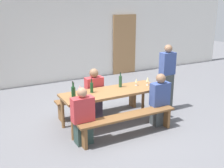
# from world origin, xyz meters

# --- Properties ---
(ground_plane) EXTENTS (24.00, 24.00, 0.00)m
(ground_plane) POSITION_xyz_m (0.00, 0.00, 0.00)
(ground_plane) COLOR slate
(back_wall) EXTENTS (14.00, 0.20, 3.20)m
(back_wall) POSITION_xyz_m (0.00, 3.77, 1.60)
(back_wall) COLOR silver
(back_wall) RESTS_ON ground
(wooden_door) EXTENTS (0.90, 0.06, 2.10)m
(wooden_door) POSITION_xyz_m (2.44, 3.63, 1.05)
(wooden_door) COLOR #9E7247
(wooden_door) RESTS_ON ground
(tasting_table) EXTENTS (2.17, 0.71, 0.75)m
(tasting_table) POSITION_xyz_m (0.00, 0.00, 0.67)
(tasting_table) COLOR olive
(tasting_table) RESTS_ON ground
(bench_near) EXTENTS (2.07, 0.30, 0.45)m
(bench_near) POSITION_xyz_m (0.00, -0.66, 0.36)
(bench_near) COLOR brown
(bench_near) RESTS_ON ground
(bench_far) EXTENTS (2.07, 0.30, 0.45)m
(bench_far) POSITION_xyz_m (0.00, 0.66, 0.36)
(bench_far) COLOR brown
(bench_far) RESTS_ON ground
(wine_bottle_0) EXTENTS (0.07, 0.07, 0.33)m
(wine_bottle_0) POSITION_xyz_m (0.29, 0.15, 0.88)
(wine_bottle_0) COLOR #234C2D
(wine_bottle_0) RESTS_ON tasting_table
(wine_bottle_1) EXTENTS (0.07, 0.07, 0.36)m
(wine_bottle_1) POSITION_xyz_m (-0.89, -0.09, 0.88)
(wine_bottle_1) COLOR #194723
(wine_bottle_1) RESTS_ON tasting_table
(wine_bottle_2) EXTENTS (0.07, 0.07, 0.30)m
(wine_bottle_2) POSITION_xyz_m (-0.85, 0.00, 0.86)
(wine_bottle_2) COLOR #194723
(wine_bottle_2) RESTS_ON tasting_table
(wine_bottle_3) EXTENTS (0.06, 0.06, 0.30)m
(wine_bottle_3) POSITION_xyz_m (-0.42, 0.09, 0.86)
(wine_bottle_3) COLOR #194723
(wine_bottle_3) RESTS_ON tasting_table
(wine_glass_0) EXTENTS (0.06, 0.06, 0.16)m
(wine_glass_0) POSITION_xyz_m (0.66, 0.08, 0.86)
(wine_glass_0) COLOR silver
(wine_glass_0) RESTS_ON tasting_table
(wine_glass_1) EXTENTS (0.07, 0.07, 0.19)m
(wine_glass_1) POSITION_xyz_m (-0.78, -0.07, 0.88)
(wine_glass_1) COLOR silver
(wine_glass_1) RESTS_ON tasting_table
(wine_glass_2) EXTENTS (0.06, 0.06, 0.16)m
(wine_glass_2) POSITION_xyz_m (-0.65, 0.19, 0.87)
(wine_glass_2) COLOR silver
(wine_glass_2) RESTS_ON tasting_table
(wine_glass_3) EXTENTS (0.07, 0.07, 0.19)m
(wine_glass_3) POSITION_xyz_m (0.89, -0.02, 0.88)
(wine_glass_3) COLOR silver
(wine_glass_3) RESTS_ON tasting_table
(seated_guest_near_0) EXTENTS (0.41, 0.24, 1.09)m
(seated_guest_near_0) POSITION_xyz_m (-0.87, -0.51, 0.51)
(seated_guest_near_0) COLOR #2E443F
(seated_guest_near_0) RESTS_ON ground
(seated_guest_near_1) EXTENTS (0.41, 0.24, 1.13)m
(seated_guest_near_1) POSITION_xyz_m (0.87, -0.51, 0.53)
(seated_guest_near_1) COLOR #3E4446
(seated_guest_near_1) RESTS_ON ground
(seated_guest_far_0) EXTENTS (0.40, 0.24, 1.14)m
(seated_guest_far_0) POSITION_xyz_m (-0.18, 0.51, 0.54)
(seated_guest_far_0) COLOR #473B4E
(seated_guest_far_0) RESTS_ON ground
(standing_host) EXTENTS (0.34, 0.24, 1.61)m
(standing_host) POSITION_xyz_m (1.50, 0.06, 0.78)
(standing_host) COLOR #3E4544
(standing_host) RESTS_ON ground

